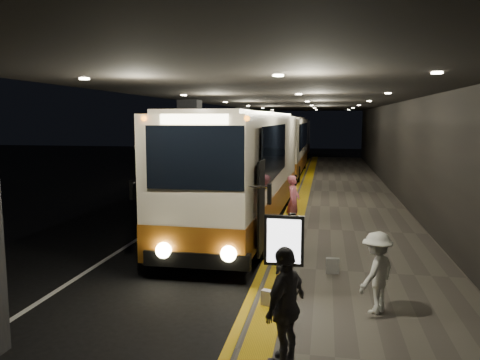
% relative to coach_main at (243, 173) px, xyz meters
% --- Properties ---
extents(ground, '(90.00, 90.00, 0.00)m').
position_rel_coach_main_xyz_m(ground, '(-1.03, -1.72, -1.81)').
color(ground, black).
extents(lane_line_white, '(0.12, 50.00, 0.01)m').
position_rel_coach_main_xyz_m(lane_line_white, '(-2.83, 3.28, -1.81)').
color(lane_line_white, silver).
rests_on(lane_line_white, ground).
extents(kerb_stripe_yellow, '(0.18, 50.00, 0.01)m').
position_rel_coach_main_xyz_m(kerb_stripe_yellow, '(1.32, 3.28, -1.81)').
color(kerb_stripe_yellow, gold).
rests_on(kerb_stripe_yellow, ground).
extents(sidewalk, '(4.50, 50.00, 0.15)m').
position_rel_coach_main_xyz_m(sidewalk, '(3.72, 3.28, -1.74)').
color(sidewalk, '#514C44').
rests_on(sidewalk, ground).
extents(tactile_strip, '(0.50, 50.00, 0.01)m').
position_rel_coach_main_xyz_m(tactile_strip, '(1.82, 3.28, -1.65)').
color(tactile_strip, gold).
rests_on(tactile_strip, sidewalk).
extents(terminal_wall, '(0.10, 50.00, 6.00)m').
position_rel_coach_main_xyz_m(terminal_wall, '(5.97, 3.28, 1.19)').
color(terminal_wall, black).
rests_on(terminal_wall, ground).
extents(support_columns, '(0.80, 24.80, 4.40)m').
position_rel_coach_main_xyz_m(support_columns, '(-2.53, 2.28, 0.39)').
color(support_columns, black).
rests_on(support_columns, ground).
extents(canopy, '(9.00, 50.00, 0.40)m').
position_rel_coach_main_xyz_m(canopy, '(1.47, 3.28, 2.79)').
color(canopy, black).
rests_on(canopy, support_columns).
extents(coach_main, '(2.78, 12.17, 3.77)m').
position_rel_coach_main_xyz_m(coach_main, '(0.00, 0.00, 0.00)').
color(coach_main, beige).
rests_on(coach_main, ground).
extents(coach_second, '(2.51, 11.67, 3.66)m').
position_rel_coach_main_xyz_m(coach_second, '(0.11, 15.09, -0.05)').
color(coach_second, beige).
rests_on(coach_second, ground).
extents(coach_third, '(2.56, 11.01, 3.44)m').
position_rel_coach_main_xyz_m(coach_third, '(-0.15, 27.72, -0.16)').
color(coach_third, beige).
rests_on(coach_third, ground).
extents(passenger_boarding, '(0.56, 0.70, 1.68)m').
position_rel_coach_main_xyz_m(passenger_boarding, '(1.77, -0.49, -0.82)').
color(passenger_boarding, '#DA657C').
rests_on(passenger_boarding, sidewalk).
extents(passenger_waiting_white, '(0.91, 1.06, 1.50)m').
position_rel_coach_main_xyz_m(passenger_waiting_white, '(3.73, -7.16, -0.91)').
color(passenger_waiting_white, silver).
rests_on(passenger_waiting_white, sidewalk).
extents(passenger_waiting_grey, '(0.88, 1.15, 1.75)m').
position_rel_coach_main_xyz_m(passenger_waiting_grey, '(2.26, -9.30, -0.79)').
color(passenger_waiting_grey, '#535257').
rests_on(passenger_waiting_grey, sidewalk).
extents(bag_polka, '(0.30, 0.13, 0.36)m').
position_rel_coach_main_xyz_m(bag_polka, '(2.99, -5.10, -1.48)').
color(bag_polka, black).
rests_on(bag_polka, sidewalk).
extents(bag_plain, '(0.27, 0.21, 0.30)m').
position_rel_coach_main_xyz_m(bag_plain, '(1.77, -7.23, -1.51)').
color(bag_plain, silver).
rests_on(bag_plain, sidewalk).
extents(info_sign, '(0.78, 0.14, 1.65)m').
position_rel_coach_main_xyz_m(info_sign, '(2.01, -6.71, -0.55)').
color(info_sign, black).
rests_on(info_sign, sidewalk).
extents(stanchion_post, '(0.05, 0.05, 1.13)m').
position_rel_coach_main_xyz_m(stanchion_post, '(1.98, -4.05, -1.09)').
color(stanchion_post, black).
rests_on(stanchion_post, sidewalk).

